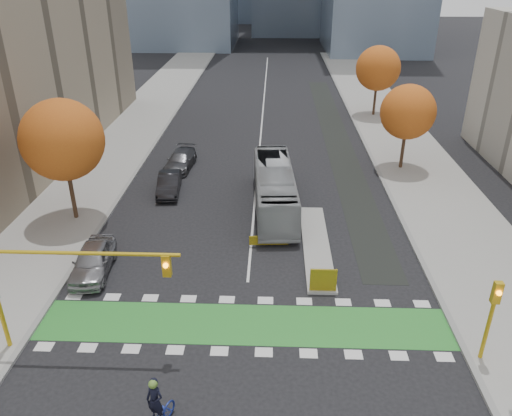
# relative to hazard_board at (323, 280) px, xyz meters

# --- Properties ---
(ground) EXTENTS (300.00, 300.00, 0.00)m
(ground) POSITION_rel_hazard_board_xyz_m (-4.00, -4.20, -0.80)
(ground) COLOR black
(ground) RESTS_ON ground
(sidewalk_west) EXTENTS (7.00, 120.00, 0.15)m
(sidewalk_west) POSITION_rel_hazard_board_xyz_m (-17.50, 15.80, -0.73)
(sidewalk_west) COLOR gray
(sidewalk_west) RESTS_ON ground
(sidewalk_east) EXTENTS (7.00, 120.00, 0.15)m
(sidewalk_east) POSITION_rel_hazard_board_xyz_m (9.50, 15.80, -0.73)
(sidewalk_east) COLOR gray
(sidewalk_east) RESTS_ON ground
(curb_west) EXTENTS (0.30, 120.00, 0.16)m
(curb_west) POSITION_rel_hazard_board_xyz_m (-14.00, 15.80, -0.73)
(curb_west) COLOR gray
(curb_west) RESTS_ON ground
(curb_east) EXTENTS (0.30, 120.00, 0.16)m
(curb_east) POSITION_rel_hazard_board_xyz_m (6.00, 15.80, -0.73)
(curb_east) COLOR gray
(curb_east) RESTS_ON ground
(bike_crossing) EXTENTS (20.00, 3.00, 0.01)m
(bike_crossing) POSITION_rel_hazard_board_xyz_m (-4.00, -2.70, -0.79)
(bike_crossing) COLOR #2B842D
(bike_crossing) RESTS_ON ground
(centre_line) EXTENTS (0.15, 70.00, 0.01)m
(centre_line) POSITION_rel_hazard_board_xyz_m (-4.00, 35.80, -0.80)
(centre_line) COLOR silver
(centre_line) RESTS_ON ground
(bike_lane_paint) EXTENTS (2.50, 50.00, 0.01)m
(bike_lane_paint) POSITION_rel_hazard_board_xyz_m (3.50, 25.80, -0.80)
(bike_lane_paint) COLOR black
(bike_lane_paint) RESTS_ON ground
(median_island) EXTENTS (1.60, 10.00, 0.16)m
(median_island) POSITION_rel_hazard_board_xyz_m (0.00, 4.80, -0.72)
(median_island) COLOR gray
(median_island) RESTS_ON ground
(hazard_board) EXTENTS (1.40, 0.12, 1.30)m
(hazard_board) POSITION_rel_hazard_board_xyz_m (0.00, 0.00, 0.00)
(hazard_board) COLOR yellow
(hazard_board) RESTS_ON median_island
(tree_west) EXTENTS (5.20, 5.20, 8.22)m
(tree_west) POSITION_rel_hazard_board_xyz_m (-16.00, 7.80, 4.82)
(tree_west) COLOR #332114
(tree_west) RESTS_ON ground
(tree_east_near) EXTENTS (4.40, 4.40, 7.08)m
(tree_east_near) POSITION_rel_hazard_board_xyz_m (8.00, 17.80, 4.06)
(tree_east_near) COLOR #332114
(tree_east_near) RESTS_ON ground
(tree_east_far) EXTENTS (4.80, 4.80, 7.65)m
(tree_east_far) POSITION_rel_hazard_board_xyz_m (8.50, 33.80, 4.44)
(tree_east_far) COLOR #332114
(tree_east_far) RESTS_ON ground
(traffic_signal_west) EXTENTS (8.53, 0.56, 5.20)m
(traffic_signal_west) POSITION_rel_hazard_board_xyz_m (-11.93, -4.71, 3.23)
(traffic_signal_west) COLOR #BF9914
(traffic_signal_west) RESTS_ON ground
(traffic_signal_east) EXTENTS (0.35, 0.43, 4.10)m
(traffic_signal_east) POSITION_rel_hazard_board_xyz_m (6.50, -4.71, 1.93)
(traffic_signal_east) COLOR #BF9914
(traffic_signal_east) RESTS_ON ground
(cyclist) EXTENTS (1.59, 2.28, 2.50)m
(cyclist) POSITION_rel_hazard_board_xyz_m (-6.84, -8.88, 0.03)
(cyclist) COLOR navy
(cyclist) RESTS_ON ground
(bus) EXTENTS (3.24, 11.18, 3.08)m
(bus) POSITION_rel_hazard_board_xyz_m (-2.59, 9.92, 0.74)
(bus) COLOR #9C9FA3
(bus) RESTS_ON ground
(parked_car_a) EXTENTS (2.29, 4.90, 1.62)m
(parked_car_a) POSITION_rel_hazard_board_xyz_m (-12.65, 1.45, 0.01)
(parked_car_a) COLOR gray
(parked_car_a) RESTS_ON ground
(parked_car_b) EXTENTS (1.95, 4.54, 1.45)m
(parked_car_b) POSITION_rel_hazard_board_xyz_m (-10.50, 12.27, -0.07)
(parked_car_b) COLOR black
(parked_car_b) RESTS_ON ground
(parked_car_c) EXTENTS (2.38, 5.05, 1.42)m
(parked_car_c) POSITION_rel_hazard_board_xyz_m (-10.50, 17.27, -0.09)
(parked_car_c) COLOR #45454A
(parked_car_c) RESTS_ON ground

